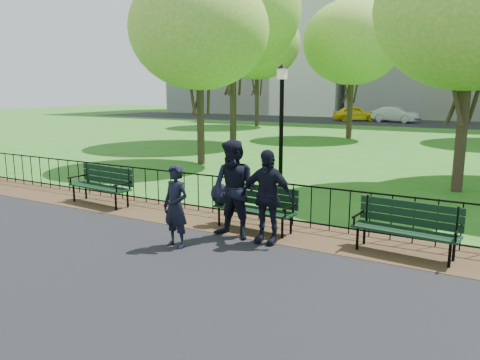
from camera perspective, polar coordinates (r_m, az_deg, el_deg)
The scene contains 20 objects.
ground at distance 8.73m, azimuth -5.00°, elevation -7.88°, with size 120.00×120.00×0.00m, color #2F661B.
asphalt_path at distance 6.46m, azimuth -23.13°, elevation -15.75°, with size 60.00×9.20×0.01m, color black.
dirt_strip at distance 9.93m, azimuth -0.05°, elevation -5.40°, with size 60.00×1.60×0.01m, color #332715.
far_street at distance 42.13m, azimuth 23.39°, elevation 6.26°, with size 70.00×9.00×0.01m, color black.
iron_fence at distance 10.23m, azimuth 1.34°, elevation -2.10°, with size 24.06×0.06×1.00m.
apartment_west at distance 61.79m, azimuth 3.94°, elevation 20.44°, with size 22.00×15.00×26.00m, color silver.
park_bench_main at distance 9.58m, azimuth -0.10°, elevation -2.27°, with size 1.89×0.67×0.98m.
park_bench_left_a at distance 12.04m, azimuth -16.38°, elevation -0.13°, with size 1.85×0.71×1.03m.
park_bench_right_a at distance 8.54m, azimuth 19.70°, elevation -4.91°, with size 1.80×0.69×1.00m.
lamppost at distance 13.00m, azimuth 5.06°, elevation 6.90°, with size 0.31×0.31×3.49m.
tree_near_w at distance 17.89m, azimuth -5.01°, elevation 17.76°, with size 5.11×5.11×7.12m.
tree_near_e at distance 14.38m, azimuth 26.52°, elevation 18.27°, with size 5.08×5.08×7.08m.
tree_mid_w at distance 24.96m, azimuth -0.88°, elevation 19.94°, with size 6.93×6.93×9.66m.
tree_far_c at distance 28.21m, azimuth 13.58°, elevation 16.00°, with size 5.61×5.61×7.82m.
tree_far_w at distance 36.73m, azimuth 2.11°, elevation 16.42°, with size 6.51×6.51×9.07m.
person_left at distance 8.44m, azimuth -7.84°, elevation -3.22°, with size 0.55×0.36×1.50m, color black.
person_mid at distance 8.82m, azimuth -0.69°, elevation -1.21°, with size 0.92×0.48×1.88m, color black.
person_right at distance 8.58m, azimuth 3.26°, elevation -2.04°, with size 1.02×0.42×1.75m, color black.
taxi at distance 43.90m, azimuth 13.87°, elevation 7.89°, with size 1.59×3.96×1.35m, color yellow.
sedan_silver at distance 42.99m, azimuth 18.46°, elevation 7.57°, with size 1.40×4.01×1.32m, color #AEB1B6.
Camera 1 is at (4.74, -6.77, 2.82)m, focal length 35.00 mm.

